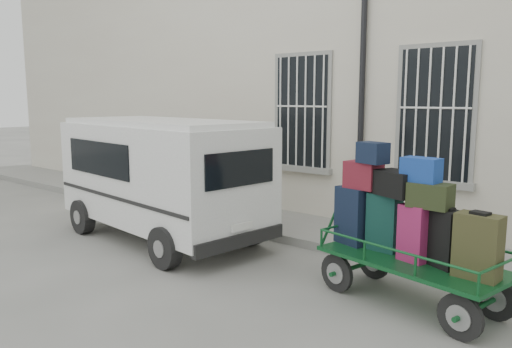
{
  "coord_description": "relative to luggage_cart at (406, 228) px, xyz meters",
  "views": [
    {
      "loc": [
        5.36,
        -5.45,
        2.51
      ],
      "look_at": [
        0.02,
        1.0,
        1.25
      ],
      "focal_mm": 35.0,
      "sensor_mm": 36.0,
      "label": 1
    }
  ],
  "objects": [
    {
      "name": "van",
      "position": [
        -4.53,
        -0.05,
        0.28
      ],
      "size": [
        4.44,
        2.32,
        2.15
      ],
      "rotation": [
        0.0,
        0.0,
        -0.11
      ],
      "color": "silver",
      "rests_on": "ground"
    },
    {
      "name": "ground",
      "position": [
        -3.0,
        -0.27,
        -0.95
      ],
      "size": [
        80.0,
        80.0,
        0.0
      ],
      "primitive_type": "plane",
      "color": "slate",
      "rests_on": "ground"
    },
    {
      "name": "sidewalk",
      "position": [
        -3.0,
        1.93,
        -0.88
      ],
      "size": [
        24.0,
        1.7,
        0.15
      ],
      "primitive_type": "cube",
      "color": "gray",
      "rests_on": "ground"
    },
    {
      "name": "building",
      "position": [
        -3.0,
        5.23,
        2.05
      ],
      "size": [
        24.0,
        5.15,
        6.0
      ],
      "color": "beige",
      "rests_on": "ground"
    },
    {
      "name": "luggage_cart",
      "position": [
        0.0,
        0.0,
        0.0
      ],
      "size": [
        2.67,
        1.44,
        1.97
      ],
      "rotation": [
        0.0,
        0.0,
        -0.2
      ],
      "color": "black",
      "rests_on": "ground"
    }
  ]
}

